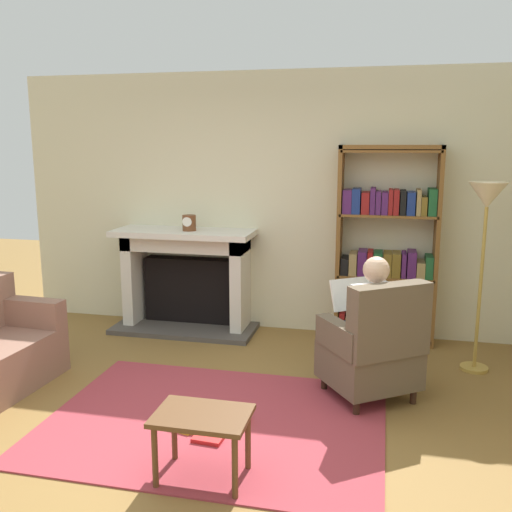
{
  "coord_description": "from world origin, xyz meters",
  "views": [
    {
      "loc": [
        1.13,
        -3.31,
        1.97
      ],
      "look_at": [
        0.1,
        1.2,
        1.05
      ],
      "focal_mm": 39.79,
      "sensor_mm": 36.0,
      "label": 1
    }
  ],
  "objects_px": {
    "bookshelf": "(386,250)",
    "side_table": "(202,424)",
    "floor_lamp": "(486,212)",
    "fireplace": "(187,276)",
    "armchair_reading": "(374,348)",
    "seated_reader": "(367,319)",
    "mantel_clock": "(189,223)"
  },
  "relations": [
    {
      "from": "bookshelf",
      "to": "side_table",
      "type": "xyz_separation_m",
      "value": [
        -1.02,
        -2.72,
        -0.58
      ]
    },
    {
      "from": "bookshelf",
      "to": "floor_lamp",
      "type": "bearing_deg",
      "value": -36.58
    },
    {
      "from": "fireplace",
      "to": "floor_lamp",
      "type": "distance_m",
      "value": 3.04
    },
    {
      "from": "armchair_reading",
      "to": "seated_reader",
      "type": "relative_size",
      "value": 0.85
    },
    {
      "from": "armchair_reading",
      "to": "side_table",
      "type": "relative_size",
      "value": 1.73
    },
    {
      "from": "fireplace",
      "to": "seated_reader",
      "type": "bearing_deg",
      "value": -33.55
    },
    {
      "from": "armchair_reading",
      "to": "floor_lamp",
      "type": "height_order",
      "value": "floor_lamp"
    },
    {
      "from": "fireplace",
      "to": "armchair_reading",
      "type": "distance_m",
      "value": 2.44
    },
    {
      "from": "fireplace",
      "to": "mantel_clock",
      "type": "distance_m",
      "value": 0.6
    },
    {
      "from": "side_table",
      "to": "floor_lamp",
      "type": "height_order",
      "value": "floor_lamp"
    },
    {
      "from": "floor_lamp",
      "to": "bookshelf",
      "type": "bearing_deg",
      "value": 143.42
    },
    {
      "from": "fireplace",
      "to": "bookshelf",
      "type": "xyz_separation_m",
      "value": [
        2.07,
        0.03,
        0.36
      ]
    },
    {
      "from": "mantel_clock",
      "to": "armchair_reading",
      "type": "distance_m",
      "value": 2.43
    },
    {
      "from": "mantel_clock",
      "to": "side_table",
      "type": "height_order",
      "value": "mantel_clock"
    },
    {
      "from": "armchair_reading",
      "to": "fireplace",
      "type": "bearing_deg",
      "value": -69.97
    },
    {
      "from": "seated_reader",
      "to": "mantel_clock",
      "type": "bearing_deg",
      "value": -67.8
    },
    {
      "from": "mantel_clock",
      "to": "floor_lamp",
      "type": "xyz_separation_m",
      "value": [
        2.8,
        -0.46,
        0.24
      ]
    },
    {
      "from": "fireplace",
      "to": "armchair_reading",
      "type": "xyz_separation_m",
      "value": [
        2.01,
        -1.38,
        -0.15
      ]
    },
    {
      "from": "armchair_reading",
      "to": "seated_reader",
      "type": "height_order",
      "value": "seated_reader"
    },
    {
      "from": "seated_reader",
      "to": "side_table",
      "type": "relative_size",
      "value": 2.04
    },
    {
      "from": "fireplace",
      "to": "floor_lamp",
      "type": "xyz_separation_m",
      "value": [
        2.87,
        -0.56,
        0.83
      ]
    },
    {
      "from": "seated_reader",
      "to": "floor_lamp",
      "type": "bearing_deg",
      "value": -177.7
    },
    {
      "from": "fireplace",
      "to": "seated_reader",
      "type": "distance_m",
      "value": 2.32
    },
    {
      "from": "armchair_reading",
      "to": "side_table",
      "type": "height_order",
      "value": "armchair_reading"
    },
    {
      "from": "fireplace",
      "to": "bookshelf",
      "type": "relative_size",
      "value": 0.77
    },
    {
      "from": "mantel_clock",
      "to": "seated_reader",
      "type": "bearing_deg",
      "value": -32.37
    },
    {
      "from": "fireplace",
      "to": "seated_reader",
      "type": "height_order",
      "value": "seated_reader"
    },
    {
      "from": "bookshelf",
      "to": "seated_reader",
      "type": "relative_size",
      "value": 1.72
    },
    {
      "from": "mantel_clock",
      "to": "bookshelf",
      "type": "bearing_deg",
      "value": 3.9
    },
    {
      "from": "fireplace",
      "to": "armchair_reading",
      "type": "height_order",
      "value": "fireplace"
    },
    {
      "from": "fireplace",
      "to": "seated_reader",
      "type": "relative_size",
      "value": 1.33
    },
    {
      "from": "armchair_reading",
      "to": "floor_lamp",
      "type": "bearing_deg",
      "value": -172.05
    }
  ]
}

